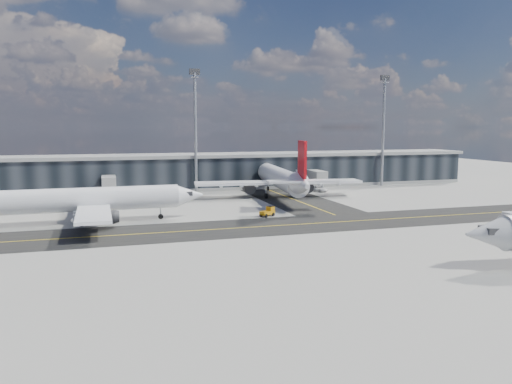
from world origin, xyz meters
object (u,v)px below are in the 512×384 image
Objects in this scene: service_van at (318,189)px; airliner_af at (84,200)px; baggage_tug at (268,211)px; airliner_redtail at (280,179)px.

airliner_af is at bearing 177.33° from service_van.
service_van is (52.45, 25.76, -3.11)m from airliner_af.
baggage_tug reaches higher than service_van.
airliner_redtail is at bearing 113.61° from airliner_af.
airliner_redtail reaches higher than baggage_tug.
service_van is at bearing 38.71° from airliner_redtail.
airliner_redtail is 23.10m from baggage_tug.
airliner_af is at bearing -148.65° from airliner_redtail.
service_van is (12.33, 7.62, -3.60)m from airliner_redtail.
airliner_redtail is at bearing 126.47° from baggage_tug.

